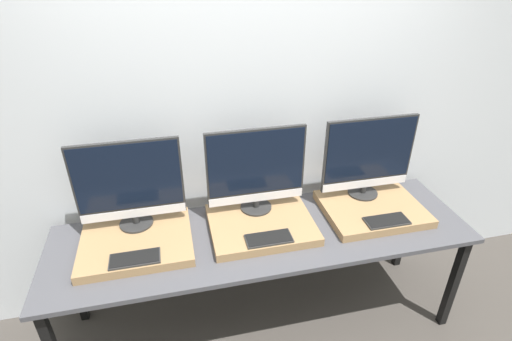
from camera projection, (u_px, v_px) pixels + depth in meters
wall_back at (248, 127)px, 2.56m from camera, size 8.00×0.04×2.60m
workbench at (263, 240)px, 2.48m from camera, size 2.57×0.73×0.78m
wooden_riser_left at (137, 242)px, 2.33m from camera, size 0.63×0.51×0.05m
monitor_left at (129, 184)px, 2.30m from camera, size 0.61×0.20×0.56m
keyboard_left at (135, 259)px, 2.16m from camera, size 0.27×0.12×0.01m
wooden_riser_center at (261, 224)px, 2.48m from camera, size 0.63×0.51×0.05m
monitor_center at (256, 169)px, 2.44m from camera, size 0.61×0.20×0.56m
keyboard_center at (269, 238)px, 2.31m from camera, size 0.27×0.12×0.01m
wooden_riser_right at (372, 209)px, 2.63m from camera, size 0.63×0.51×0.05m
monitor_right at (368, 156)px, 2.59m from camera, size 0.61×0.20×0.56m
keyboard_right at (387, 221)px, 2.45m from camera, size 0.27×0.12×0.01m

